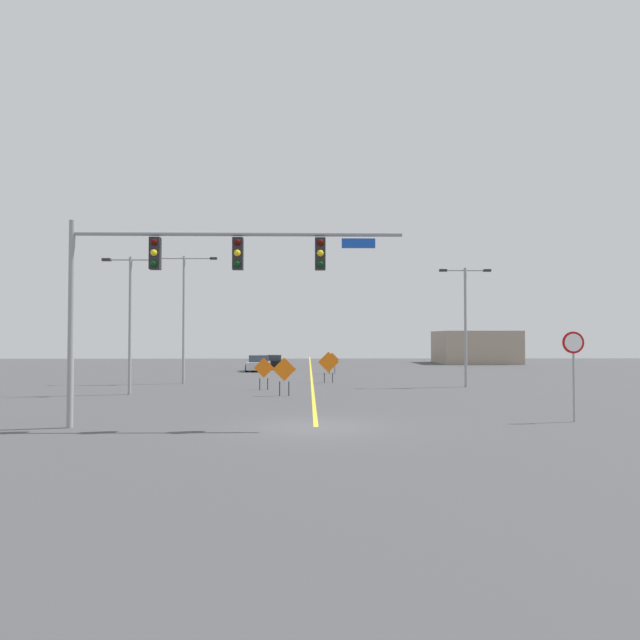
% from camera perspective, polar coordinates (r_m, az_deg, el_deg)
% --- Properties ---
extents(ground, '(128.83, 128.83, 0.00)m').
position_cam_1_polar(ground, '(19.49, -0.39, -10.24)').
color(ground, '#444447').
extents(road_centre_stripe, '(0.16, 71.57, 0.01)m').
position_cam_1_polar(road_centre_stripe, '(55.14, -0.90, -4.74)').
color(road_centre_stripe, yellow).
rests_on(road_centre_stripe, ground).
extents(traffic_signal_assembly, '(10.82, 0.44, 6.70)m').
position_cam_1_polar(traffic_signal_assembly, '(19.76, -12.25, 4.80)').
color(traffic_signal_assembly, gray).
rests_on(traffic_signal_assembly, ground).
extents(stop_sign, '(0.76, 0.07, 3.11)m').
position_cam_1_polar(stop_sign, '(22.27, 23.16, -3.41)').
color(stop_sign, gray).
rests_on(stop_sign, ground).
extents(street_lamp_far_left, '(2.90, 0.24, 7.05)m').
position_cam_1_polar(street_lamp_far_left, '(31.85, -17.76, 0.71)').
color(street_lamp_far_left, gray).
rests_on(street_lamp_far_left, ground).
extents(street_lamp_mid_left, '(3.07, 0.24, 7.04)m').
position_cam_1_polar(street_lamp_mid_left, '(36.13, 13.79, 0.42)').
color(street_lamp_mid_left, gray).
rests_on(street_lamp_mid_left, ground).
extents(street_lamp_near_left, '(4.18, 0.24, 8.10)m').
position_cam_1_polar(street_lamp_near_left, '(38.60, -12.95, 1.22)').
color(street_lamp_near_left, gray).
rests_on(street_lamp_near_left, ground).
extents(construction_sign_left_shoulder, '(1.10, 0.23, 1.71)m').
position_cam_1_polar(construction_sign_left_shoulder, '(47.83, 1.17, -3.92)').
color(construction_sign_left_shoulder, orange).
rests_on(construction_sign_left_shoulder, ground).
extents(construction_sign_median_far, '(1.17, 0.10, 1.91)m').
position_cam_1_polar(construction_sign_median_far, '(29.70, -3.45, -4.96)').
color(construction_sign_median_far, orange).
rests_on(construction_sign_median_far, ground).
extents(construction_sign_right_shoulder, '(1.35, 0.05, 2.01)m').
position_cam_1_polar(construction_sign_right_shoulder, '(38.35, 0.82, -4.18)').
color(construction_sign_right_shoulder, orange).
rests_on(construction_sign_right_shoulder, ground).
extents(construction_sign_left_lane, '(1.12, 0.21, 1.79)m').
position_cam_1_polar(construction_sign_left_lane, '(33.24, -5.42, -4.76)').
color(construction_sign_left_lane, orange).
rests_on(construction_sign_left_lane, ground).
extents(car_silver_mid, '(2.02, 4.13, 1.40)m').
position_cam_1_polar(car_silver_mid, '(52.19, -5.90, -4.20)').
color(car_silver_mid, '#B7BABF').
rests_on(car_silver_mid, ground).
extents(car_black_distant, '(2.06, 3.94, 1.31)m').
position_cam_1_polar(car_black_distant, '(55.98, -4.55, -4.04)').
color(car_black_distant, black).
rests_on(car_black_distant, ground).
extents(roadside_building_east, '(8.48, 8.29, 3.68)m').
position_cam_1_polar(roadside_building_east, '(70.31, 14.68, -2.54)').
color(roadside_building_east, gray).
rests_on(roadside_building_east, ground).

